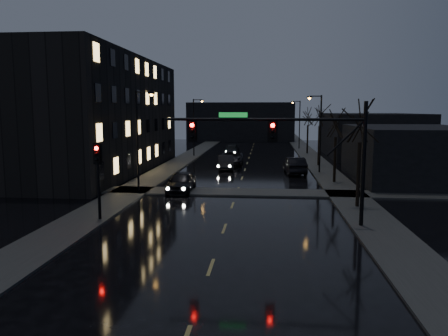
% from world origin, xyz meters
% --- Properties ---
extents(ground, '(160.00, 160.00, 0.00)m').
position_xyz_m(ground, '(0.00, 0.00, 0.00)').
color(ground, black).
rests_on(ground, ground).
extents(sidewalk_left, '(3.00, 140.00, 0.12)m').
position_xyz_m(sidewalk_left, '(-8.50, 35.00, 0.06)').
color(sidewalk_left, '#2D2D2B').
rests_on(sidewalk_left, ground).
extents(sidewalk_right, '(3.00, 140.00, 0.12)m').
position_xyz_m(sidewalk_right, '(8.50, 35.00, 0.06)').
color(sidewalk_right, '#2D2D2B').
rests_on(sidewalk_right, ground).
extents(sidewalk_cross, '(40.00, 3.00, 0.12)m').
position_xyz_m(sidewalk_cross, '(0.00, 18.50, 0.06)').
color(sidewalk_cross, '#2D2D2B').
rests_on(sidewalk_cross, ground).
extents(apartment_block, '(12.00, 30.00, 12.00)m').
position_xyz_m(apartment_block, '(-16.50, 30.00, 6.00)').
color(apartment_block, black).
rests_on(apartment_block, ground).
extents(commercial_right_near, '(10.00, 14.00, 5.00)m').
position_xyz_m(commercial_right_near, '(15.50, 26.00, 2.50)').
color(commercial_right_near, black).
rests_on(commercial_right_near, ground).
extents(commercial_right_far, '(12.00, 18.00, 6.00)m').
position_xyz_m(commercial_right_far, '(17.00, 48.00, 3.00)').
color(commercial_right_far, black).
rests_on(commercial_right_far, ground).
extents(far_block, '(22.00, 10.00, 8.00)m').
position_xyz_m(far_block, '(-3.00, 78.00, 4.00)').
color(far_block, black).
rests_on(far_block, ground).
extents(signal_mast, '(11.11, 0.41, 7.00)m').
position_xyz_m(signal_mast, '(3.85, 9.00, 4.87)').
color(signal_mast, black).
rests_on(signal_mast, ground).
extents(signal_pole_left, '(0.35, 0.41, 4.53)m').
position_xyz_m(signal_pole_left, '(-7.50, 8.99, 3.01)').
color(signal_pole_left, black).
rests_on(signal_pole_left, ground).
extents(tree_near, '(3.52, 3.52, 8.08)m').
position_xyz_m(tree_near, '(8.40, 14.00, 6.22)').
color(tree_near, black).
rests_on(tree_near, ground).
extents(tree_mid_a, '(3.30, 3.30, 7.58)m').
position_xyz_m(tree_mid_a, '(8.40, 24.00, 5.83)').
color(tree_mid_a, black).
rests_on(tree_mid_a, ground).
extents(tree_mid_b, '(3.74, 3.74, 8.59)m').
position_xyz_m(tree_mid_b, '(8.40, 36.00, 6.61)').
color(tree_mid_b, black).
rests_on(tree_mid_b, ground).
extents(tree_far, '(3.43, 3.43, 7.88)m').
position_xyz_m(tree_far, '(8.40, 50.00, 6.06)').
color(tree_far, black).
rests_on(tree_far, ground).
extents(streetlight_l_near, '(1.53, 0.28, 8.00)m').
position_xyz_m(streetlight_l_near, '(-7.58, 18.00, 4.77)').
color(streetlight_l_near, black).
rests_on(streetlight_l_near, ground).
extents(streetlight_l_far, '(1.53, 0.28, 8.00)m').
position_xyz_m(streetlight_l_far, '(-7.58, 45.00, 4.77)').
color(streetlight_l_far, black).
rests_on(streetlight_l_far, ground).
extents(streetlight_r_mid, '(1.53, 0.28, 8.00)m').
position_xyz_m(streetlight_r_mid, '(7.58, 30.00, 4.77)').
color(streetlight_r_mid, black).
rests_on(streetlight_r_mid, ground).
extents(streetlight_r_far, '(1.53, 0.28, 8.00)m').
position_xyz_m(streetlight_r_far, '(7.58, 58.00, 4.77)').
color(streetlight_r_far, black).
rests_on(streetlight_r_far, ground).
extents(oncoming_car_a, '(1.91, 4.75, 1.62)m').
position_xyz_m(oncoming_car_a, '(-4.46, 18.53, 0.81)').
color(oncoming_car_a, black).
rests_on(oncoming_car_a, ground).
extents(oncoming_car_b, '(2.11, 4.81, 1.54)m').
position_xyz_m(oncoming_car_b, '(-2.10, 32.04, 0.77)').
color(oncoming_car_b, black).
rests_on(oncoming_car_b, ground).
extents(oncoming_car_c, '(2.80, 5.82, 1.60)m').
position_xyz_m(oncoming_car_c, '(-1.81, 36.52, 0.80)').
color(oncoming_car_c, black).
rests_on(oncoming_car_c, ground).
extents(oncoming_car_d, '(2.15, 5.04, 1.45)m').
position_xyz_m(oncoming_car_d, '(-2.69, 47.65, 0.72)').
color(oncoming_car_d, black).
rests_on(oncoming_car_d, ground).
extents(lead_car, '(2.28, 5.33, 1.71)m').
position_xyz_m(lead_car, '(5.23, 29.59, 0.85)').
color(lead_car, black).
rests_on(lead_car, ground).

